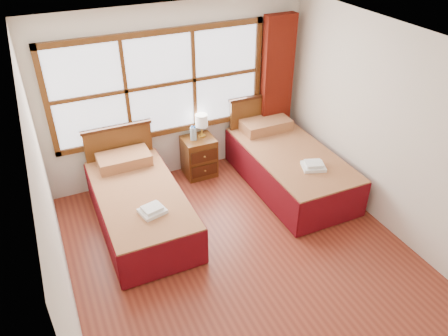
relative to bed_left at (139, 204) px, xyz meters
name	(u,v)px	position (x,y,z in m)	size (l,w,h in m)	color
floor	(244,258)	(0.97, -1.20, -0.32)	(4.50, 4.50, 0.00)	maroon
ceiling	(252,50)	(0.97, -1.20, 2.28)	(4.50, 4.50, 0.00)	white
wall_back	(177,94)	(0.97, 1.05, 0.98)	(4.00, 4.00, 0.00)	silver
wall_left	(52,220)	(-1.03, -1.20, 0.98)	(4.50, 4.50, 0.00)	silver
wall_right	(392,133)	(2.97, -1.20, 0.98)	(4.50, 4.50, 0.00)	silver
window	(161,85)	(0.72, 1.02, 1.18)	(3.16, 0.06, 1.56)	white
curtain	(276,88)	(2.57, 0.91, 0.85)	(0.50, 0.16, 2.30)	#5E1309
bed_left	(139,204)	(0.00, 0.00, 0.00)	(1.07, 2.09, 1.04)	#381A0B
bed_right	(288,165)	(2.29, 0.00, 0.02)	(1.13, 2.19, 1.10)	#381A0B
nightstand	(199,157)	(1.17, 0.80, 0.00)	(0.48, 0.47, 0.64)	#5A3213
towels_left	(152,210)	(0.04, -0.54, 0.27)	(0.34, 0.32, 0.09)	white
towels_right	(313,166)	(2.34, -0.56, 0.31)	(0.38, 0.35, 0.09)	white
lamp	(201,121)	(1.25, 0.85, 0.58)	(0.19, 0.19, 0.37)	gold
bottle_near	(192,134)	(1.08, 0.80, 0.43)	(0.06, 0.06, 0.23)	#A1C1CF
bottle_far	(195,134)	(1.11, 0.79, 0.42)	(0.06, 0.06, 0.23)	#A1C1CF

